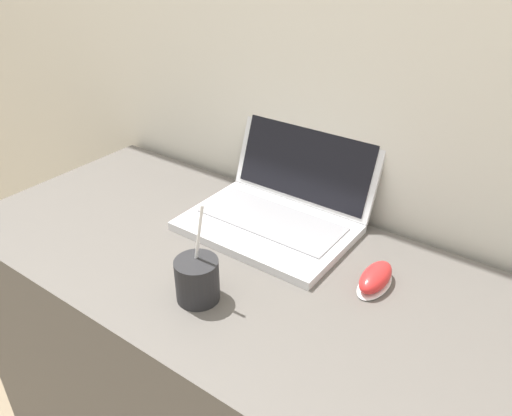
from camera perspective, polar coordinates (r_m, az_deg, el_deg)
name	(u,v)px	position (r m, az deg, el deg)	size (l,w,h in m)	color
desk	(267,394)	(1.30, 1.32, -20.52)	(1.50, 0.60, 0.73)	#5B5651
laptop	(280,203)	(1.19, 2.81, 0.52)	(0.38, 0.34, 0.23)	silver
drink_cup	(197,279)	(0.96, -6.73, -8.03)	(0.08, 0.08, 0.21)	#232326
computer_mouse	(376,278)	(1.03, 13.50, -7.80)	(0.06, 0.11, 0.04)	white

